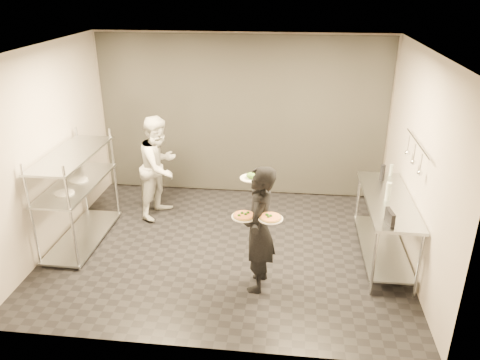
# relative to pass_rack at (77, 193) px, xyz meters

# --- Properties ---
(room_shell) EXTENTS (5.00, 4.00, 2.80)m
(room_shell) POSITION_rel_pass_rack_xyz_m (2.15, 1.18, 0.63)
(room_shell) COLOR black
(room_shell) RESTS_ON ground
(pass_rack) EXTENTS (0.60, 1.60, 1.50)m
(pass_rack) POSITION_rel_pass_rack_xyz_m (0.00, 0.00, 0.00)
(pass_rack) COLOR silver
(pass_rack) RESTS_ON ground
(prep_counter) EXTENTS (0.60, 1.80, 0.92)m
(prep_counter) POSITION_rel_pass_rack_xyz_m (4.33, 0.00, -0.14)
(prep_counter) COLOR silver
(prep_counter) RESTS_ON ground
(utensil_rail) EXTENTS (0.07, 1.20, 0.31)m
(utensil_rail) POSITION_rel_pass_rack_xyz_m (4.58, 0.00, 0.78)
(utensil_rail) COLOR silver
(utensil_rail) RESTS_ON room_shell
(waiter) EXTENTS (0.45, 0.63, 1.62)m
(waiter) POSITION_rel_pass_rack_xyz_m (2.68, -0.84, 0.04)
(waiter) COLOR black
(waiter) RESTS_ON ground
(chef) EXTENTS (0.85, 0.96, 1.66)m
(chef) POSITION_rel_pass_rack_xyz_m (0.95, 0.95, 0.06)
(chef) COLOR silver
(chef) RESTS_ON ground
(pizza_plate_near) EXTENTS (0.29, 0.29, 0.05)m
(pizza_plate_near) POSITION_rel_pass_rack_xyz_m (2.51, -1.01, 0.31)
(pizza_plate_near) COLOR white
(pizza_plate_near) RESTS_ON waiter
(pizza_plate_far) EXTENTS (0.29, 0.29, 0.05)m
(pizza_plate_far) POSITION_rel_pass_rack_xyz_m (2.82, -1.05, 0.33)
(pizza_plate_far) COLOR white
(pizza_plate_far) RESTS_ON waiter
(salad_plate) EXTENTS (0.28, 0.28, 0.07)m
(salad_plate) POSITION_rel_pass_rack_xyz_m (2.56, -0.56, 0.61)
(salad_plate) COLOR white
(salad_plate) RESTS_ON waiter
(pos_monitor) EXTENTS (0.08, 0.24, 0.17)m
(pos_monitor) POSITION_rel_pass_rack_xyz_m (4.21, -0.72, 0.24)
(pos_monitor) COLOR black
(pos_monitor) RESTS_ON prep_counter
(bottle_green) EXTENTS (0.07, 0.07, 0.25)m
(bottle_green) POSITION_rel_pass_rack_xyz_m (4.30, -0.05, 0.28)
(bottle_green) COLOR #929F92
(bottle_green) RESTS_ON prep_counter
(bottle_clear) EXTENTS (0.05, 0.05, 0.17)m
(bottle_clear) POSITION_rel_pass_rack_xyz_m (4.49, 0.80, 0.24)
(bottle_clear) COLOR #929F92
(bottle_clear) RESTS_ON prep_counter
(bottle_dark) EXTENTS (0.07, 0.07, 0.23)m
(bottle_dark) POSITION_rel_pass_rack_xyz_m (4.33, 0.61, 0.27)
(bottle_dark) COLOR black
(bottle_dark) RESTS_ON prep_counter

